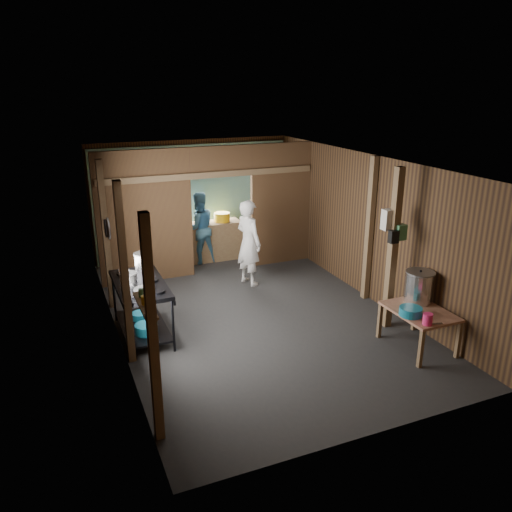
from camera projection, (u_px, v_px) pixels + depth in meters
name	position (u px, v px, depth m)	size (l,w,h in m)	color
floor	(252.00, 313.00, 8.78)	(4.50, 7.00, 0.00)	#2A2A2A
ceiling	(251.00, 162.00, 7.93)	(4.50, 7.00, 0.00)	#4D4A48
wall_back	(193.00, 198.00, 11.41)	(4.50, 0.00, 2.60)	#51351C
wall_front	(378.00, 332.00, 5.30)	(4.50, 0.00, 2.60)	#51351C
wall_left	(111.00, 258.00, 7.53)	(0.00, 7.00, 2.60)	#51351C
wall_right	(366.00, 227.00, 9.18)	(0.00, 7.00, 2.60)	#51351C
partition_left	(145.00, 218.00, 9.79)	(1.85, 0.10, 2.60)	brown
partition_right	(281.00, 204.00, 10.85)	(1.35, 0.10, 2.60)	brown
partition_header	(221.00, 161.00, 10.04)	(1.30, 0.10, 0.60)	brown
turquoise_panel	(193.00, 201.00, 11.37)	(4.40, 0.06, 2.50)	#6FA29B
back_counter	(214.00, 241.00, 11.32)	(1.20, 0.50, 0.85)	olive
wall_clock	(204.00, 172.00, 11.22)	(0.20, 0.20, 0.03)	silver
post_left_a	(152.00, 333.00, 5.29)	(0.10, 0.12, 2.60)	olive
post_left_b	(125.00, 276.00, 6.86)	(0.10, 0.12, 2.60)	olive
post_left_c	(106.00, 236.00, 8.61)	(0.10, 0.12, 2.60)	olive
post_right	(369.00, 230.00, 8.98)	(0.10, 0.12, 2.60)	olive
post_free	(393.00, 250.00, 7.90)	(0.12, 0.12, 2.60)	olive
cross_beam	(210.00, 175.00, 9.99)	(4.40, 0.12, 0.12)	olive
pan_lid_big	(108.00, 229.00, 7.78)	(0.34, 0.34, 0.03)	gray
pan_lid_small	(106.00, 228.00, 8.16)	(0.30, 0.30, 0.03)	black
wall_shelf	(145.00, 305.00, 5.71)	(0.14, 0.80, 0.03)	olive
jar_white	(149.00, 309.00, 5.47)	(0.07, 0.07, 0.10)	silver
jar_yellow	(145.00, 300.00, 5.68)	(0.08, 0.08, 0.10)	#E1A30F
jar_green	(141.00, 293.00, 5.88)	(0.06, 0.06, 0.10)	#3E7F4D
bag_white	(389.00, 219.00, 7.79)	(0.22, 0.15, 0.32)	silver
bag_green	(401.00, 232.00, 7.77)	(0.16, 0.12, 0.24)	#3E7F4D
bag_black	(394.00, 237.00, 7.72)	(0.14, 0.10, 0.20)	black
gas_range	(142.00, 309.00, 7.86)	(0.77, 1.50, 0.89)	black
prep_table	(418.00, 329.00, 7.54)	(0.75, 1.03, 0.61)	tan
stove_pot_large	(144.00, 262.00, 8.19)	(0.30, 0.30, 0.31)	silver
stove_pot_med	(129.00, 280.00, 7.56)	(0.27, 0.27, 0.23)	silver
stove_saucepan	(124.00, 273.00, 7.96)	(0.17, 0.17, 0.11)	silver
frying_pan	(144.00, 290.00, 7.38)	(0.31, 0.53, 0.07)	gray
blue_tub_front	(146.00, 329.00, 7.68)	(0.35, 0.35, 0.14)	teal
blue_tub_back	(140.00, 316.00, 8.13)	(0.27, 0.27, 0.11)	teal
stock_pot	(419.00, 287.00, 7.67)	(0.44, 0.44, 0.51)	silver
wash_basin	(411.00, 311.00, 7.26)	(0.33, 0.33, 0.12)	teal
pink_bucket	(428.00, 319.00, 6.98)	(0.13, 0.13, 0.16)	#F42B70
knife	(432.00, 324.00, 7.02)	(0.30, 0.04, 0.01)	silver
yellow_tub	(222.00, 217.00, 11.23)	(0.35, 0.35, 0.20)	#E1A30F
cook	(249.00, 243.00, 9.79)	(0.61, 0.40, 1.68)	white
worker_back	(199.00, 228.00, 10.99)	(0.76, 0.59, 1.57)	teal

